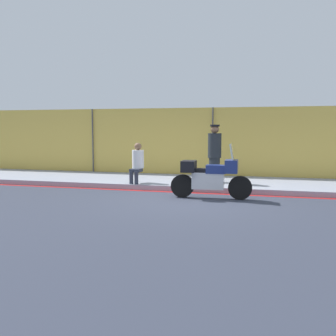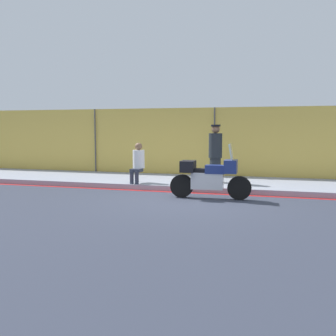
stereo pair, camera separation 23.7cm
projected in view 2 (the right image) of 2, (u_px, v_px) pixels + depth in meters
The scene contains 7 objects.
ground_plane at pixel (187, 200), 10.12m from camera, with size 120.00×120.00×0.00m, color #333847.
sidewalk at pixel (206, 183), 12.74m from camera, with size 34.82×3.01×0.16m.
curb_paint_stripe at pixel (196, 193), 11.23m from camera, with size 34.82×0.18×0.01m.
storefront_fence at pixel (215, 144), 14.14m from camera, with size 33.08×0.17×2.59m.
motorcycle at pixel (209, 177), 10.31m from camera, with size 2.14×0.54×1.45m.
officer_standing at pixel (215, 153), 12.28m from camera, with size 0.42×0.42×1.80m.
person_seated_on_curb at pixel (138, 161), 12.22m from camera, with size 0.37×0.64×1.24m.
Camera 2 is at (2.30, -9.73, 1.85)m, focal length 42.00 mm.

